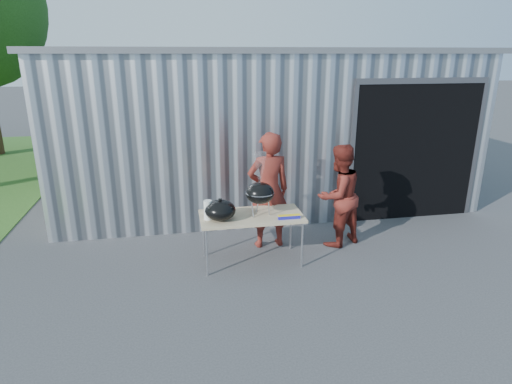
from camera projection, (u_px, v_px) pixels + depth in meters
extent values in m
plane|color=#3B3B3E|center=(256.00, 275.00, 6.09)|extent=(80.00, 80.00, 0.00)
cube|color=silver|center=(253.00, 120.00, 10.16)|extent=(8.00, 6.00, 3.00)
cube|color=slate|center=(252.00, 51.00, 9.68)|extent=(8.20, 6.20, 0.10)
cube|color=black|center=(399.00, 147.00, 8.40)|extent=(2.40, 1.20, 2.50)
cube|color=#4C4C51|center=(423.00, 81.00, 7.47)|extent=(2.52, 0.08, 0.10)
cube|color=tan|center=(251.00, 216.00, 6.26)|extent=(1.50, 0.75, 0.04)
cylinder|color=silver|center=(207.00, 253.00, 5.96)|extent=(0.03, 0.03, 0.71)
cylinder|color=silver|center=(302.00, 245.00, 6.20)|extent=(0.03, 0.03, 0.71)
cylinder|color=silver|center=(204.00, 235.00, 6.55)|extent=(0.03, 0.03, 0.71)
cylinder|color=silver|center=(291.00, 228.00, 6.79)|extent=(0.03, 0.03, 0.71)
ellipsoid|color=black|center=(260.00, 193.00, 6.17)|extent=(0.41, 0.41, 0.31)
cylinder|color=silver|center=(260.00, 192.00, 6.17)|extent=(0.42, 0.42, 0.02)
cylinder|color=silver|center=(260.00, 191.00, 6.16)|extent=(0.40, 0.40, 0.01)
cylinder|color=silver|center=(258.00, 204.00, 6.37)|extent=(0.02, 0.02, 0.24)
cylinder|color=silver|center=(252.00, 209.00, 6.15)|extent=(0.02, 0.02, 0.24)
cylinder|color=silver|center=(269.00, 208.00, 6.19)|extent=(0.02, 0.02, 0.24)
cylinder|color=#D4744C|center=(251.00, 191.00, 6.13)|extent=(0.02, 0.14, 0.02)
cylinder|color=#D4744C|center=(253.00, 191.00, 6.14)|extent=(0.02, 0.14, 0.02)
cylinder|color=#D4744C|center=(255.00, 191.00, 6.15)|extent=(0.02, 0.14, 0.02)
cylinder|color=#D4744C|center=(258.00, 191.00, 6.15)|extent=(0.02, 0.14, 0.02)
cylinder|color=#D4744C|center=(260.00, 191.00, 6.16)|extent=(0.02, 0.14, 0.02)
cylinder|color=#D4744C|center=(262.00, 190.00, 6.16)|extent=(0.02, 0.14, 0.02)
cylinder|color=#D4744C|center=(264.00, 190.00, 6.17)|extent=(0.02, 0.14, 0.02)
cylinder|color=#D4744C|center=(266.00, 190.00, 6.17)|extent=(0.02, 0.14, 0.02)
cylinder|color=#D4744C|center=(269.00, 190.00, 6.18)|extent=(0.02, 0.14, 0.02)
cone|color=silver|center=(260.00, 171.00, 6.07)|extent=(0.20, 0.20, 0.55)
ellipsoid|color=black|center=(220.00, 210.00, 6.04)|extent=(0.44, 0.44, 0.29)
cylinder|color=black|center=(220.00, 200.00, 5.99)|extent=(0.05, 0.05, 0.03)
cylinder|color=white|center=(208.00, 210.00, 6.05)|extent=(0.12, 0.12, 0.28)
cube|color=white|center=(213.00, 209.00, 6.34)|extent=(0.20, 0.15, 0.10)
cube|color=#1919A3|center=(289.00, 217.00, 6.10)|extent=(0.32, 0.05, 0.05)
cube|color=yellow|center=(289.00, 215.00, 6.09)|extent=(0.32, 0.05, 0.01)
imported|color=maroon|center=(269.00, 191.00, 6.75)|extent=(0.72, 0.51, 1.87)
imported|color=maroon|center=(339.00, 196.00, 6.84)|extent=(0.99, 0.90, 1.67)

